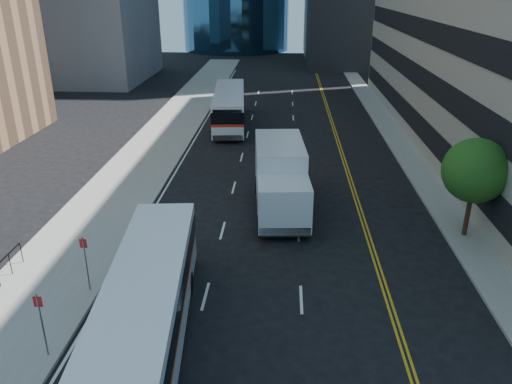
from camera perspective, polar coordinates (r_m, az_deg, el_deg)
ground at (r=19.57m, az=3.83°, el=-15.47°), size 160.00×160.00×0.00m
sidewalk_west at (r=43.32m, az=-10.41°, el=6.34°), size 5.00×90.00×0.15m
sidewalk_east at (r=43.15m, az=15.80°, el=5.78°), size 2.00×90.00×0.15m
street_tree at (r=26.56m, az=23.79°, el=2.24°), size 3.20×3.20×5.10m
bus_front at (r=18.40m, az=-12.30°, el=-12.53°), size 3.58×11.70×2.97m
bus_rear at (r=45.93m, az=-3.07°, el=9.72°), size 3.64×12.30×3.13m
box_truck at (r=28.07m, az=2.81°, el=1.64°), size 3.27×8.01×3.75m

